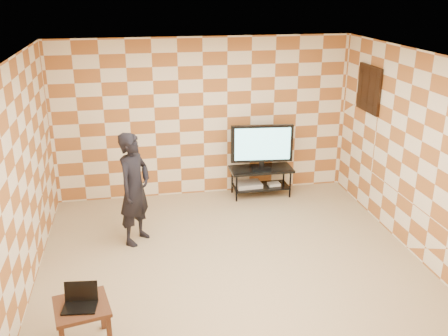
{
  "coord_description": "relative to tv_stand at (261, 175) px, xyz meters",
  "views": [
    {
      "loc": [
        -1.15,
        -5.6,
        3.5
      ],
      "look_at": [
        0.0,
        0.6,
        1.15
      ],
      "focal_mm": 40.0,
      "sensor_mm": 36.0,
      "label": 1
    }
  ],
  "objects": [
    {
      "name": "floor",
      "position": [
        -0.95,
        -2.19,
        -0.37
      ],
      "size": [
        5.0,
        5.0,
        0.0
      ],
      "primitive_type": "plane",
      "color": "tan",
      "rests_on": "ground"
    },
    {
      "name": "wall_back",
      "position": [
        -0.95,
        0.31,
        0.98
      ],
      "size": [
        5.0,
        0.02,
        2.7
      ],
      "primitive_type": "cube",
      "color": "beige",
      "rests_on": "ground"
    },
    {
      "name": "wall_front",
      "position": [
        -0.95,
        -4.69,
        0.98
      ],
      "size": [
        5.0,
        0.02,
        2.7
      ],
      "primitive_type": "cube",
      "color": "beige",
      "rests_on": "ground"
    },
    {
      "name": "wall_left",
      "position": [
        -3.45,
        -2.19,
        0.98
      ],
      "size": [
        0.02,
        5.0,
        2.7
      ],
      "primitive_type": "cube",
      "color": "beige",
      "rests_on": "ground"
    },
    {
      "name": "wall_right",
      "position": [
        1.55,
        -2.19,
        0.98
      ],
      "size": [
        0.02,
        5.0,
        2.7
      ],
      "primitive_type": "cube",
      "color": "beige",
      "rests_on": "ground"
    },
    {
      "name": "ceiling",
      "position": [
        -0.95,
        -2.19,
        2.33
      ],
      "size": [
        5.0,
        5.0,
        0.02
      ],
      "primitive_type": "cube",
      "color": "white",
      "rests_on": "wall_back"
    },
    {
      "name": "wall_art",
      "position": [
        1.52,
        -0.64,
        1.58
      ],
      "size": [
        0.04,
        0.72,
        0.72
      ],
      "color": "black",
      "rests_on": "wall_right"
    },
    {
      "name": "tv_stand",
      "position": [
        0.0,
        0.0,
        0.0
      ],
      "size": [
        1.07,
        0.48,
        0.5
      ],
      "color": "black",
      "rests_on": "floor"
    },
    {
      "name": "tv",
      "position": [
        0.0,
        -0.0,
        0.56
      ],
      "size": [
        1.06,
        0.23,
        0.77
      ],
      "color": "black",
      "rests_on": "tv_stand"
    },
    {
      "name": "dvd_player",
      "position": [
        -0.22,
        0.01,
        -0.16
      ],
      "size": [
        0.45,
        0.33,
        0.07
      ],
      "primitive_type": "cube",
      "rotation": [
        0.0,
        0.0,
        0.06
      ],
      "color": "#B5B5B8",
      "rests_on": "tv_stand"
    },
    {
      "name": "game_console",
      "position": [
        0.23,
        -0.02,
        -0.17
      ],
      "size": [
        0.21,
        0.16,
        0.05
      ],
      "primitive_type": "cube",
      "rotation": [
        0.0,
        0.0,
        0.06
      ],
      "color": "silver",
      "rests_on": "tv_stand"
    },
    {
      "name": "side_table",
      "position": [
        -2.73,
        -3.45,
        0.04
      ],
      "size": [
        0.62,
        0.62,
        0.5
      ],
      "color": "#361E11",
      "rests_on": "floor"
    },
    {
      "name": "laptop",
      "position": [
        -2.73,
        -3.45,
        0.18
      ],
      "size": [
        0.35,
        0.29,
        0.22
      ],
      "color": "black",
      "rests_on": "side_table"
    },
    {
      "name": "person",
      "position": [
        -2.16,
        -1.28,
        0.44
      ],
      "size": [
        0.66,
        0.71,
        1.62
      ],
      "primitive_type": "imported",
      "rotation": [
        0.0,
        0.0,
        0.95
      ],
      "color": "black",
      "rests_on": "floor"
    }
  ]
}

